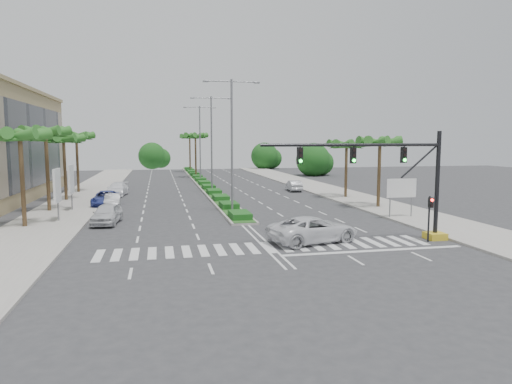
{
  "coord_description": "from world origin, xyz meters",
  "views": [
    {
      "loc": [
        -6.51,
        -26.83,
        6.55
      ],
      "look_at": [
        0.11,
        4.1,
        3.0
      ],
      "focal_mm": 32.0,
      "sensor_mm": 36.0,
      "label": 1
    }
  ],
  "objects_px": {
    "car_parked_a": "(107,214)",
    "car_parked_c": "(106,198)",
    "car_right": "(294,186)",
    "car_parked_b": "(113,201)",
    "car_crossing": "(313,229)",
    "car_parked_d": "(117,189)"
  },
  "relations": [
    {
      "from": "car_parked_a",
      "to": "car_parked_c",
      "type": "height_order",
      "value": "car_parked_a"
    },
    {
      "from": "car_right",
      "to": "car_parked_b",
      "type": "bearing_deg",
      "value": 30.5
    },
    {
      "from": "car_parked_a",
      "to": "car_right",
      "type": "height_order",
      "value": "car_parked_a"
    },
    {
      "from": "car_parked_a",
      "to": "car_crossing",
      "type": "bearing_deg",
      "value": -28.73
    },
    {
      "from": "car_parked_d",
      "to": "car_right",
      "type": "bearing_deg",
      "value": 8.5
    },
    {
      "from": "car_parked_c",
      "to": "car_parked_d",
      "type": "relative_size",
      "value": 1.03
    },
    {
      "from": "car_parked_d",
      "to": "car_parked_c",
      "type": "bearing_deg",
      "value": -85.32
    },
    {
      "from": "car_parked_a",
      "to": "car_parked_b",
      "type": "distance_m",
      "value": 9.25
    },
    {
      "from": "car_parked_b",
      "to": "car_parked_d",
      "type": "distance_m",
      "value": 10.1
    },
    {
      "from": "car_parked_c",
      "to": "car_crossing",
      "type": "xyz_separation_m",
      "value": [
        15.02,
        -20.3,
        0.09
      ]
    },
    {
      "from": "car_parked_a",
      "to": "car_parked_b",
      "type": "bearing_deg",
      "value": 98.78
    },
    {
      "from": "car_parked_c",
      "to": "car_parked_b",
      "type": "bearing_deg",
      "value": -61.11
    },
    {
      "from": "car_parked_d",
      "to": "car_crossing",
      "type": "bearing_deg",
      "value": -56.13
    },
    {
      "from": "car_parked_a",
      "to": "car_parked_b",
      "type": "height_order",
      "value": "car_parked_a"
    },
    {
      "from": "car_parked_b",
      "to": "car_right",
      "type": "height_order",
      "value": "car_right"
    },
    {
      "from": "car_parked_b",
      "to": "car_parked_d",
      "type": "xyz_separation_m",
      "value": [
        -0.41,
        10.09,
        0.07
      ]
    },
    {
      "from": "car_parked_b",
      "to": "car_parked_d",
      "type": "bearing_deg",
      "value": 89.57
    },
    {
      "from": "car_parked_a",
      "to": "car_right",
      "type": "distance_m",
      "value": 29.27
    },
    {
      "from": "car_parked_b",
      "to": "car_crossing",
      "type": "bearing_deg",
      "value": -55.7
    },
    {
      "from": "car_crossing",
      "to": "car_right",
      "type": "bearing_deg",
      "value": -29.95
    },
    {
      "from": "car_parked_d",
      "to": "car_crossing",
      "type": "xyz_separation_m",
      "value": [
        14.67,
        -28.97,
        0.08
      ]
    },
    {
      "from": "car_parked_c",
      "to": "car_parked_d",
      "type": "xyz_separation_m",
      "value": [
        0.35,
        8.67,
        0.01
      ]
    }
  ]
}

